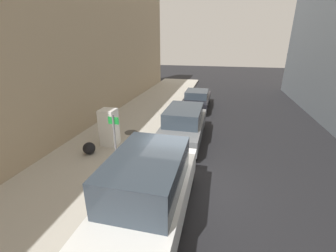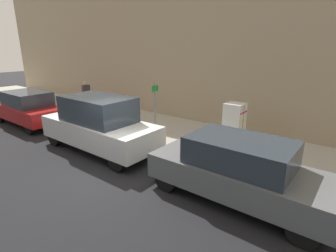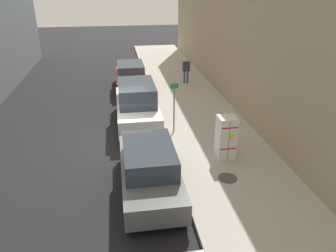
{
  "view_description": "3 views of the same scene",
  "coord_description": "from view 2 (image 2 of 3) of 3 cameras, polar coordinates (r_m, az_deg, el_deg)",
  "views": [
    {
      "loc": [
        0.79,
        -6.42,
        4.82
      ],
      "look_at": [
        -1.5,
        3.3,
        0.99
      ],
      "focal_mm": 24.0,
      "sensor_mm": 36.0,
      "label": 1
    },
    {
      "loc": [
        5.23,
        6.34,
        4.0
      ],
      "look_at": [
        -2.1,
        0.65,
        1.15
      ],
      "focal_mm": 28.0,
      "sensor_mm": 36.0,
      "label": 2
    },
    {
      "loc": [
        0.02,
        13.51,
        6.79
      ],
      "look_at": [
        -2.09,
        0.25,
        0.71
      ],
      "focal_mm": 35.0,
      "sensor_mm": 36.0,
      "label": 3
    }
  ],
  "objects": [
    {
      "name": "ground_plane",
      "position": [
        9.14,
        -11.53,
        -9.26
      ],
      "size": [
        80.0,
        80.0,
        0.0
      ],
      "primitive_type": "plane",
      "color": "black"
    },
    {
      "name": "sidewalk_slab",
      "position": [
        11.96,
        3.48,
        -2.07
      ],
      "size": [
        4.32,
        44.0,
        0.18
      ],
      "primitive_type": "cube",
      "color": "#B2ADA0",
      "rests_on": "ground"
    },
    {
      "name": "building_facade_near",
      "position": [
        14.16,
        11.83,
        18.96
      ],
      "size": [
        2.27,
        39.6,
        9.11
      ],
      "primitive_type": "cube",
      "color": "tan",
      "rests_on": "ground"
    },
    {
      "name": "discarded_refrigerator",
      "position": [
        10.55,
        14.15,
        0.23
      ],
      "size": [
        0.72,
        0.71,
        1.72
      ],
      "color": "white",
      "rests_on": "sidewalk_slab"
    },
    {
      "name": "manhole_cover",
      "position": [
        9.98,
        21.16,
        -6.62
      ],
      "size": [
        0.7,
        0.7,
        0.02
      ],
      "primitive_type": "cylinder",
      "color": "#47443F",
      "rests_on": "sidewalk_slab"
    },
    {
      "name": "street_sign_post",
      "position": [
        10.43,
        -2.84,
        3.45
      ],
      "size": [
        0.36,
        0.07,
        2.44
      ],
      "color": "slate",
      "rests_on": "sidewalk_slab"
    },
    {
      "name": "trash_bag",
      "position": [
        11.56,
        9.93,
        -1.13
      ],
      "size": [
        0.53,
        0.53,
        0.53
      ],
      "primitive_type": "sphere",
      "color": "black",
      "rests_on": "sidewalk_slab"
    },
    {
      "name": "pedestrian_walking_far",
      "position": [
        17.55,
        -17.35,
        6.95
      ],
      "size": [
        0.49,
        0.23,
        1.68
      ],
      "rotation": [
        0.0,
        0.0,
        3.72
      ],
      "color": "#2D5193",
      "rests_on": "sidewalk_slab"
    },
    {
      "name": "parked_suv_red",
      "position": [
        15.56,
        -28.1,
        3.52
      ],
      "size": [
        1.9,
        4.55,
        1.74
      ],
      "color": "red",
      "rests_on": "ground"
    },
    {
      "name": "parked_van_white",
      "position": [
        10.56,
        -14.75,
        0.4
      ],
      "size": [
        1.98,
        5.08,
        2.16
      ],
      "color": "silver",
      "rests_on": "ground"
    },
    {
      "name": "parked_suv_gray",
      "position": [
        7.22,
        15.17,
        -9.07
      ],
      "size": [
        1.89,
        4.76,
        1.74
      ],
      "color": "slate",
      "rests_on": "ground"
    }
  ]
}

